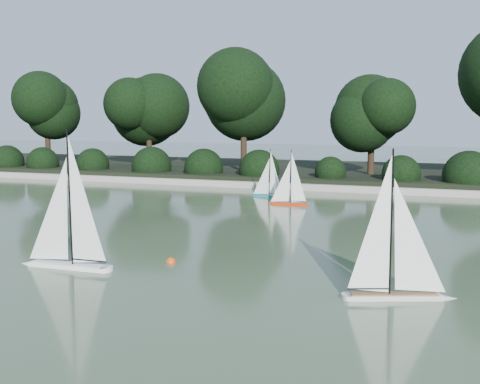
# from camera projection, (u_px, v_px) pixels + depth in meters

# --- Properties ---
(ground) EXTENTS (80.00, 80.00, 0.00)m
(ground) POSITION_uv_depth(u_px,v_px,m) (165.00, 261.00, 8.37)
(ground) COLOR #34482B
(ground) RESTS_ON ground
(pond_coping) EXTENTS (40.00, 0.35, 0.18)m
(pond_coping) POSITION_uv_depth(u_px,v_px,m) (320.00, 187.00, 16.68)
(pond_coping) COLOR gray
(pond_coping) RESTS_ON ground
(far_bank) EXTENTS (40.00, 8.00, 0.30)m
(far_bank) POSITION_uv_depth(u_px,v_px,m) (348.00, 173.00, 20.38)
(far_bank) COLOR black
(far_bank) RESTS_ON ground
(tree_line) EXTENTS (26.31, 3.93, 4.39)m
(tree_line) POSITION_uv_depth(u_px,v_px,m) (380.00, 97.00, 18.19)
(tree_line) COLOR black
(tree_line) RESTS_ON ground
(shrub_hedge) EXTENTS (29.10, 1.10, 1.10)m
(shrub_hedge) POSITION_uv_depth(u_px,v_px,m) (328.00, 172.00, 17.47)
(shrub_hedge) COLOR black
(shrub_hedge) RESTS_ON ground
(sailboat_white_a) EXTENTS (1.42, 0.27, 1.94)m
(sailboat_white_a) POSITION_uv_depth(u_px,v_px,m) (62.00, 245.00, 7.98)
(sailboat_white_a) COLOR white
(sailboat_white_a) RESTS_ON ground
(sailboat_white_b) EXTENTS (1.25, 0.64, 1.75)m
(sailboat_white_b) POSITION_uv_depth(u_px,v_px,m) (403.00, 275.00, 6.57)
(sailboat_white_b) COLOR beige
(sailboat_white_b) RESTS_ON ground
(sailboat_orange) EXTENTS (1.00, 0.22, 1.36)m
(sailboat_orange) POSITION_uv_depth(u_px,v_px,m) (286.00, 195.00, 13.93)
(sailboat_orange) COLOR red
(sailboat_orange) RESTS_ON ground
(sailboat_teal) EXTENTS (0.96, 0.25, 1.30)m
(sailboat_teal) POSITION_uv_depth(u_px,v_px,m) (266.00, 189.00, 15.38)
(sailboat_teal) COLOR #0C7B87
(sailboat_teal) RESTS_ON ground
(race_buoy) EXTENTS (0.14, 0.14, 0.14)m
(race_buoy) POSITION_uv_depth(u_px,v_px,m) (171.00, 263.00, 8.28)
(race_buoy) COLOR #DC470B
(race_buoy) RESTS_ON ground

